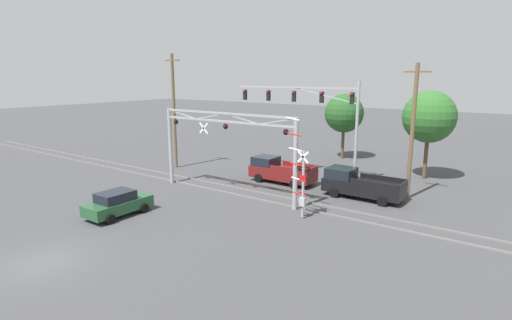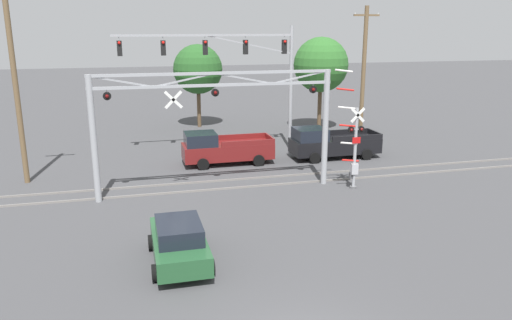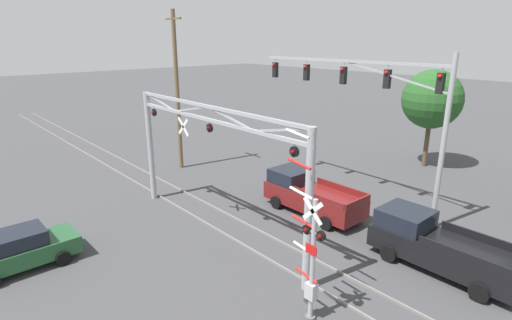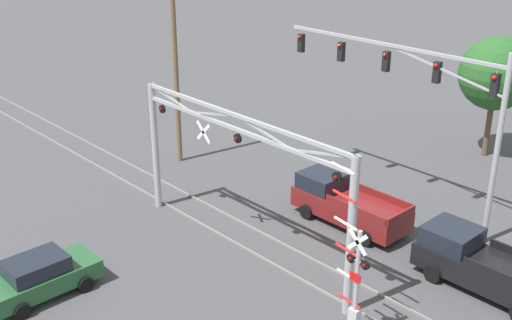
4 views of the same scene
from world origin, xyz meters
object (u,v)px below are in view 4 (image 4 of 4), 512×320
pickup_truck_lead (345,203)px  sedan_waiting (41,276)px  crossing_signal_mast (354,285)px  utility_pole_left (176,66)px  background_tree_beyond_span (496,74)px  traffic_signal_span (432,95)px  pickup_truck_following (483,265)px  crossing_gantry (238,165)px

pickup_truck_lead → sedan_waiting: 13.37m
crossing_signal_mast → pickup_truck_lead: size_ratio=1.13×
pickup_truck_lead → utility_pole_left: (-11.04, -1.10, 4.50)m
pickup_truck_lead → background_tree_beyond_span: size_ratio=0.80×
pickup_truck_lead → crossing_signal_mast: bearing=-48.9°
crossing_signal_mast → pickup_truck_lead: crossing_signal_mast is taller
crossing_signal_mast → traffic_signal_span: traffic_signal_span is taller
traffic_signal_span → pickup_truck_lead: (-2.04, -2.97, -4.95)m
pickup_truck_lead → pickup_truck_following: 6.96m
pickup_truck_lead → pickup_truck_following: (6.95, -0.29, 0.00)m
crossing_signal_mast → traffic_signal_span: (-3.57, 9.40, 3.72)m
traffic_signal_span → pickup_truck_following: traffic_signal_span is taller
traffic_signal_span → utility_pole_left: size_ratio=1.10×
sedan_waiting → background_tree_beyond_span: size_ratio=0.61×
traffic_signal_span → pickup_truck_following: (4.91, -3.26, -4.95)m
traffic_signal_span → pickup_truck_lead: size_ratio=2.13×
sedan_waiting → utility_pole_left: (-7.02, 11.65, 4.67)m
utility_pole_left → background_tree_beyond_span: bearing=49.6°
traffic_signal_span → background_tree_beyond_span: size_ratio=1.70×
crossing_signal_mast → sedan_waiting: crossing_signal_mast is taller
utility_pole_left → traffic_signal_span: bearing=17.3°
crossing_gantry → crossing_signal_mast: 7.25m
traffic_signal_span → pickup_truck_lead: traffic_signal_span is taller
traffic_signal_span → background_tree_beyond_span: traffic_signal_span is taller
crossing_gantry → crossing_signal_mast: size_ratio=1.92×
pickup_truck_following → background_tree_beyond_span: 14.68m
sedan_waiting → background_tree_beyond_span: (4.30, 24.96, 4.01)m
sedan_waiting → pickup_truck_following: bearing=48.6°
background_tree_beyond_span → traffic_signal_span: bearing=-79.2°
traffic_signal_span → background_tree_beyond_span: bearing=100.8°
crossing_signal_mast → background_tree_beyond_span: bearing=106.0°
traffic_signal_span → crossing_gantry: bearing=-112.3°
crossing_gantry → traffic_signal_span: (3.38, 8.26, 1.98)m
crossing_gantry → traffic_signal_span: 9.14m
pickup_truck_following → pickup_truck_lead: bearing=177.6°
sedan_waiting → utility_pole_left: utility_pole_left is taller
pickup_truck_lead → pickup_truck_following: size_ratio=0.97×
pickup_truck_following → sedan_waiting: 16.61m
pickup_truck_following → crossing_signal_mast: bearing=-102.3°
sedan_waiting → crossing_gantry: bearing=70.2°
crossing_signal_mast → sedan_waiting: 11.60m
crossing_signal_mast → background_tree_beyond_span: size_ratio=0.91×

